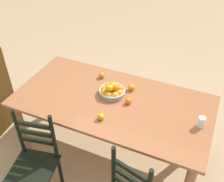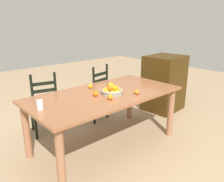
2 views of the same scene
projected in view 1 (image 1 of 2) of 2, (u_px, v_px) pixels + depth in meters
The scene contains 9 objects.
ground_plane at pixel (112, 149), 3.20m from camera, with size 12.00×12.00×0.00m, color tan.
dining_table at pixel (112, 108), 2.80m from camera, with size 2.01×1.02×0.77m.
chair_by_cabinet at pixel (35, 163), 2.50m from camera, with size 0.47×0.47×0.98m.
fruit_bowl at pixel (112, 91), 2.78m from camera, with size 0.28×0.28×0.14m.
orange_loose_0 at pixel (101, 117), 2.49m from camera, with size 0.06×0.06×0.06m, color orange.
orange_loose_1 at pixel (128, 101), 2.67m from camera, with size 0.06×0.06×0.06m, color orange.
orange_loose_2 at pixel (131, 87), 2.84m from camera, with size 0.07×0.07×0.07m, color orange.
orange_loose_3 at pixel (102, 75), 3.02m from camera, with size 0.07×0.07×0.07m, color orange.
drinking_glass at pixel (201, 122), 2.41m from camera, with size 0.07×0.07×0.11m, color silver.
Camera 1 is at (-0.85, 1.91, 2.52)m, focal length 42.88 mm.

